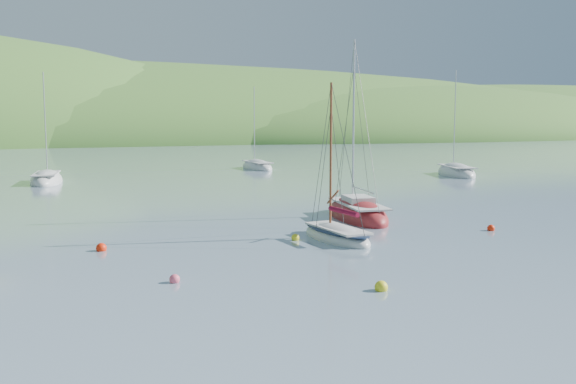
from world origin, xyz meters
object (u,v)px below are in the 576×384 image
object	(u,v)px
daysailer_white	(337,235)
distant_sloop_a	(47,181)
sloop_red	(357,215)
distant_sloop_b	(257,167)
distant_sloop_d	(456,173)

from	to	relation	value
daysailer_white	distant_sloop_a	world-z (taller)	distant_sloop_a
sloop_red	distant_sloop_a	world-z (taller)	sloop_red
daysailer_white	sloop_red	distance (m)	6.96
distant_sloop_b	distant_sloop_d	size ratio (longest dim) A/B	0.88
distant_sloop_a	distant_sloop_d	distance (m)	40.96
daysailer_white	distant_sloop_d	size ratio (longest dim) A/B	0.69
distant_sloop_a	distant_sloop_d	bearing A→B (deg)	-3.49
daysailer_white	distant_sloop_d	xyz separation A→B (m)	(27.31, 27.83, -0.00)
daysailer_white	distant_sloop_b	size ratio (longest dim) A/B	0.79
daysailer_white	distant_sloop_a	xyz separation A→B (m)	(-13.02, 35.05, -0.01)
sloop_red	distant_sloop_b	bearing A→B (deg)	89.53
daysailer_white	distant_sloop_d	bearing A→B (deg)	41.18
distant_sloop_b	distant_sloop_a	bearing A→B (deg)	-160.93
distant_sloop_a	distant_sloop_d	xyz separation A→B (m)	(40.32, -7.22, 0.01)
daysailer_white	sloop_red	size ratio (longest dim) A/B	0.72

